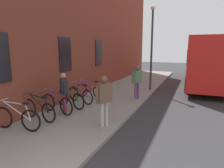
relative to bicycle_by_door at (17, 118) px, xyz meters
The scene contains 14 objects.
ground 5.58m from the bicycle_by_door, 44.26° to the right, with size 60.00×60.00×0.00m, color #2D2D30.
sidewalk_pavement 6.10m from the bicycle_by_door, 10.69° to the right, with size 24.00×3.50×0.12m, color gray.
station_facade 8.22m from the bicycle_by_door, ahead, with size 22.00×0.65×9.54m.
bicycle_by_door is the anchor object (origin of this frame).
bicycle_nearest_sign 0.95m from the bicycle_by_door, ahead, with size 0.50×1.75×0.97m.
bicycle_far_end 1.85m from the bicycle_by_door, ahead, with size 0.56×1.74×0.97m.
bicycle_leaning_wall 2.69m from the bicycle_by_door, ahead, with size 0.63×1.72×0.97m.
bicycle_mid_rack 3.52m from the bicycle_by_door, ahead, with size 0.71×1.69×0.97m.
bicycle_under_window 4.49m from the bicycle_by_door, ahead, with size 0.48×1.77×0.97m.
city_bus 13.20m from the bicycle_by_door, 26.60° to the right, with size 10.53×2.74×3.35m.
pedestrian_crossing_street 5.86m from the bicycle_by_door, 24.63° to the right, with size 0.57×0.46×1.71m.
pedestrian_near_bus 2.86m from the bicycle_by_door, 60.92° to the right, with size 0.57×0.45×1.71m.
pedestrian_by_facade 2.06m from the bicycle_by_door, 11.98° to the right, with size 0.49×0.50×1.63m.
street_lamp 8.65m from the bicycle_by_door, 18.24° to the right, with size 0.28×0.28×5.06m.
Camera 1 is at (-2.26, -2.23, 2.71)m, focal length 31.50 mm.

